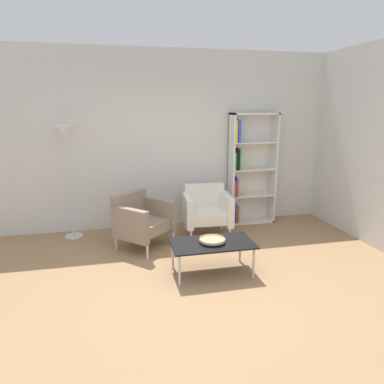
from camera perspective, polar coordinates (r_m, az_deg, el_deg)
ground_plane at (r=4.01m, az=1.12°, el=-16.29°), size 8.32×8.32×0.00m
plaster_back_panel at (r=5.91m, az=-4.56°, el=8.33°), size 6.40×0.12×2.90m
bookshelf_tall at (r=6.15m, az=9.06°, el=3.65°), size 0.80×0.30×1.90m
coffee_table_low at (r=4.31m, az=3.30°, el=-8.57°), size 1.00×0.56×0.40m
decorative_bowl at (r=4.29m, az=3.32°, el=-7.75°), size 0.32×0.32×0.05m
armchair_spare_guest at (r=5.58m, az=2.37°, el=-2.82°), size 0.76×0.71×0.78m
armchair_near_window at (r=5.15m, az=-8.25°, el=-4.37°), size 0.95×0.95×0.78m
floor_lamp_torchiere at (r=5.56m, az=-19.70°, el=7.21°), size 0.32×0.32×1.74m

